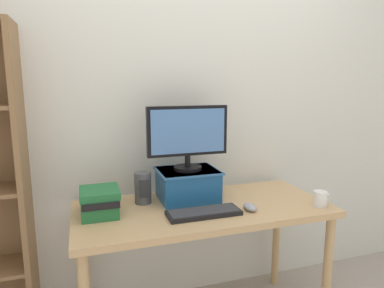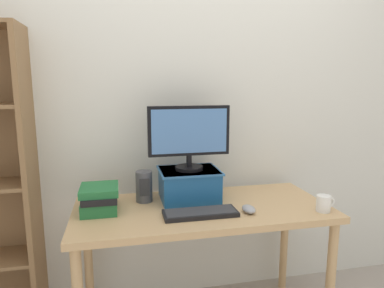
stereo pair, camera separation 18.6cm
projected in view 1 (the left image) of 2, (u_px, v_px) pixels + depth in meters
back_wall at (182, 101)px, 2.17m from camera, size 7.00×0.08×2.60m
desk at (203, 221)px, 1.90m from camera, size 1.39×0.62×0.74m
riser_box at (188, 184)px, 1.98m from camera, size 0.35×0.28×0.18m
computer_monitor at (188, 135)px, 1.93m from camera, size 0.47×0.16×0.37m
keyboard at (204, 213)px, 1.76m from camera, size 0.38×0.14×0.02m
computer_mouse at (250, 207)px, 1.82m from camera, size 0.06×0.10×0.04m
book_stack at (100, 201)px, 1.76m from camera, size 0.20×0.26×0.14m
coffee_mug at (320, 199)px, 1.87m from camera, size 0.10×0.07×0.09m
desk_speaker at (143, 188)px, 1.92m from camera, size 0.09×0.10×0.18m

